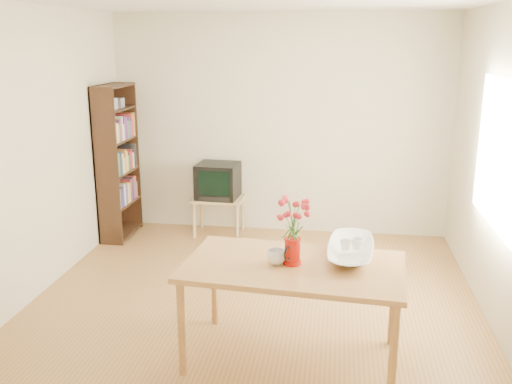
% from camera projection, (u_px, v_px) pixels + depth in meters
% --- Properties ---
extents(room, '(4.50, 4.50, 4.50)m').
position_uv_depth(room, '(254.00, 166.00, 4.63)').
color(room, olive).
rests_on(room, ground).
extents(table, '(1.62, 1.02, 0.75)m').
position_uv_depth(table, '(293.00, 274.00, 4.07)').
color(table, '#A66F39').
rests_on(table, ground).
extents(tv_stand, '(0.60, 0.45, 0.46)m').
position_uv_depth(tv_stand, '(218.00, 203.00, 6.85)').
color(tv_stand, tan).
rests_on(tv_stand, ground).
extents(bookshelf, '(0.28, 0.70, 1.80)m').
position_uv_depth(bookshelf, '(118.00, 167.00, 6.68)').
color(bookshelf, black).
rests_on(bookshelf, ground).
extents(pitcher, '(0.13, 0.20, 0.20)m').
position_uv_depth(pitcher, '(292.00, 252.00, 4.04)').
color(pitcher, red).
rests_on(pitcher, table).
extents(flowers, '(0.22, 0.22, 0.31)m').
position_uv_depth(flowers, '(293.00, 218.00, 3.97)').
color(flowers, '#D7323E').
rests_on(flowers, pitcher).
extents(mug, '(0.18, 0.18, 0.11)m').
position_uv_depth(mug, '(276.00, 257.00, 4.05)').
color(mug, white).
rests_on(mug, table).
extents(bowl, '(0.54, 0.54, 0.48)m').
position_uv_depth(bowl, '(352.00, 225.00, 4.16)').
color(bowl, white).
rests_on(bowl, table).
extents(teacup_a, '(0.10, 0.10, 0.06)m').
position_uv_depth(teacup_a, '(346.00, 231.00, 4.18)').
color(teacup_a, white).
rests_on(teacup_a, bowl).
extents(teacup_b, '(0.09, 0.09, 0.07)m').
position_uv_depth(teacup_b, '(358.00, 230.00, 4.18)').
color(teacup_b, white).
rests_on(teacup_b, bowl).
extents(television, '(0.50, 0.47, 0.41)m').
position_uv_depth(television, '(218.00, 180.00, 6.79)').
color(television, black).
rests_on(television, tv_stand).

